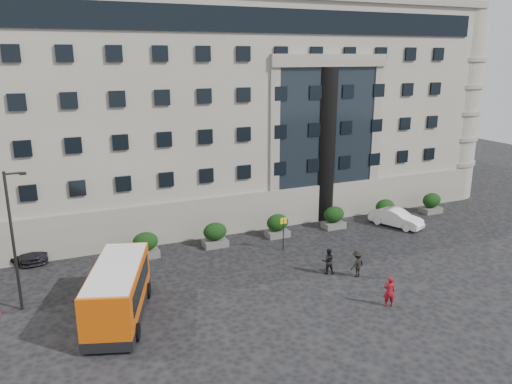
# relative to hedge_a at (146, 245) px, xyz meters

# --- Properties ---
(ground) EXTENTS (120.00, 120.00, 0.00)m
(ground) POSITION_rel_hedge_a_xyz_m (4.00, -7.80, -0.93)
(ground) COLOR black
(ground) RESTS_ON ground
(civic_building) EXTENTS (44.00, 24.00, 18.00)m
(civic_building) POSITION_rel_hedge_a_xyz_m (10.00, 14.20, 8.07)
(civic_building) COLOR gray
(civic_building) RESTS_ON ground
(entrance_column) EXTENTS (1.80, 1.80, 13.00)m
(entrance_column) POSITION_rel_hedge_a_xyz_m (16.00, 2.50, 5.57)
(entrance_column) COLOR black
(entrance_column) RESTS_ON ground
(hedge_a) EXTENTS (1.80, 1.26, 1.84)m
(hedge_a) POSITION_rel_hedge_a_xyz_m (0.00, 0.00, 0.00)
(hedge_a) COLOR #5C5C5A
(hedge_a) RESTS_ON ground
(hedge_b) EXTENTS (1.80, 1.26, 1.84)m
(hedge_b) POSITION_rel_hedge_a_xyz_m (5.20, 0.00, 0.00)
(hedge_b) COLOR #5C5C5A
(hedge_b) RESTS_ON ground
(hedge_c) EXTENTS (1.80, 1.26, 1.84)m
(hedge_c) POSITION_rel_hedge_a_xyz_m (10.40, 0.00, 0.00)
(hedge_c) COLOR #5C5C5A
(hedge_c) RESTS_ON ground
(hedge_d) EXTENTS (1.80, 1.26, 1.84)m
(hedge_d) POSITION_rel_hedge_a_xyz_m (15.60, 0.00, 0.00)
(hedge_d) COLOR #5C5C5A
(hedge_d) RESTS_ON ground
(hedge_e) EXTENTS (1.80, 1.26, 1.84)m
(hedge_e) POSITION_rel_hedge_a_xyz_m (20.80, 0.00, 0.00)
(hedge_e) COLOR #5C5C5A
(hedge_e) RESTS_ON ground
(hedge_f) EXTENTS (1.80, 1.26, 1.84)m
(hedge_f) POSITION_rel_hedge_a_xyz_m (26.00, 0.00, 0.00)
(hedge_f) COLOR #5C5C5A
(hedge_f) RESTS_ON ground
(street_lamp) EXTENTS (1.16, 0.18, 8.00)m
(street_lamp) POSITION_rel_hedge_a_xyz_m (-7.94, -4.80, 3.44)
(street_lamp) COLOR #262628
(street_lamp) RESTS_ON ground
(bus_stop_sign) EXTENTS (0.50, 0.08, 2.52)m
(bus_stop_sign) POSITION_rel_hedge_a_xyz_m (9.50, -2.80, 0.80)
(bus_stop_sign) COLOR #262628
(bus_stop_sign) RESTS_ON ground
(minibus) EXTENTS (4.71, 7.69, 3.03)m
(minibus) POSITION_rel_hedge_a_xyz_m (-3.09, -8.02, 0.74)
(minibus) COLOR #C54C09
(minibus) RESTS_ON ground
(parked_car_c) EXTENTS (2.34, 4.76, 1.33)m
(parked_car_c) POSITION_rel_hedge_a_xyz_m (-7.50, 3.29, -0.26)
(parked_car_c) COLOR black
(parked_car_c) RESTS_ON ground
(parked_car_d) EXTENTS (2.74, 4.72, 1.24)m
(parked_car_d) POSITION_rel_hedge_a_xyz_m (-7.56, 3.61, -0.31)
(parked_car_d) COLOR black
(parked_car_d) RESTS_ON ground
(white_taxi) EXTENTS (3.24, 4.73, 1.48)m
(white_taxi) POSITION_rel_hedge_a_xyz_m (20.62, -1.76, -0.19)
(white_taxi) COLOR white
(white_taxi) RESTS_ON ground
(pedestrian_a) EXTENTS (0.78, 0.66, 1.82)m
(pedestrian_a) POSITION_rel_hedge_a_xyz_m (11.21, -12.80, -0.02)
(pedestrian_a) COLOR maroon
(pedestrian_a) RESTS_ON ground
(pedestrian_b) EXTENTS (1.02, 0.90, 1.75)m
(pedestrian_b) POSITION_rel_hedge_a_xyz_m (10.37, -7.59, -0.06)
(pedestrian_b) COLOR black
(pedestrian_b) RESTS_ON ground
(pedestrian_c) EXTENTS (1.29, 0.97, 1.77)m
(pedestrian_c) POSITION_rel_hedge_a_xyz_m (11.86, -8.74, -0.04)
(pedestrian_c) COLOR black
(pedestrian_c) RESTS_ON ground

